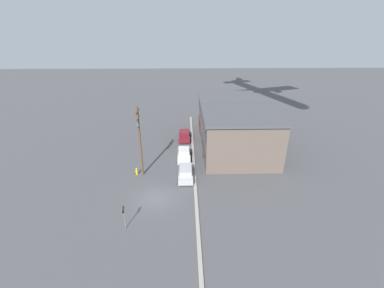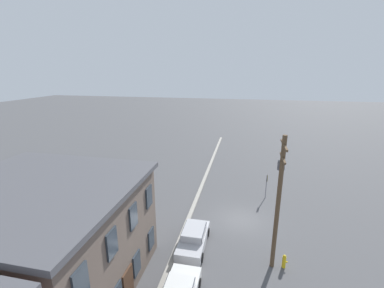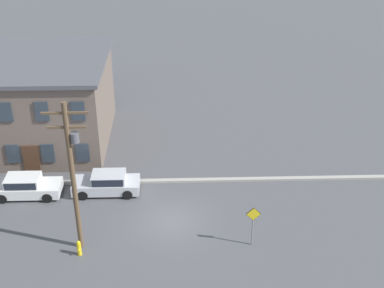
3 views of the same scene
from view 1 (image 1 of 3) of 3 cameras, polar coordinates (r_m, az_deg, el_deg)
ground_plane at (r=29.61m, az=-8.06°, el=-11.79°), size 200.00×200.00×0.00m
kerb_strip at (r=29.37m, az=0.87°, el=-11.65°), size 56.00×0.36×0.16m
apartment_corner at (r=46.13m, az=7.88°, el=6.46°), size 8.86×10.20×6.60m
apartment_midblock at (r=37.05m, az=10.49°, el=1.76°), size 10.11×10.61×6.67m
car_maroon at (r=43.61m, az=-1.69°, el=2.02°), size 4.40×1.92×1.43m
car_white at (r=37.16m, az=-1.79°, el=-2.15°), size 4.40×1.92×1.43m
car_silver at (r=32.51m, az=-1.43°, el=-6.33°), size 4.40×1.92×1.43m
caution_sign at (r=25.35m, az=-14.93°, el=-14.71°), size 0.87×0.08×2.60m
utility_pole at (r=31.84m, az=-11.56°, el=1.23°), size 2.40×0.44×9.07m
fire_hydrant at (r=34.04m, az=-12.17°, el=-5.93°), size 0.24×0.34×0.96m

